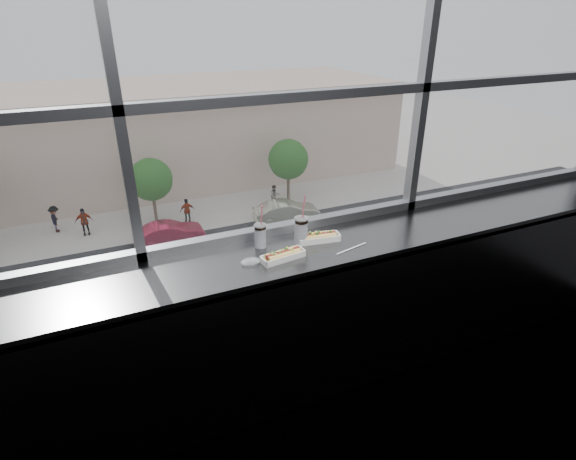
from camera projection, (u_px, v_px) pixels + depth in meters
name	position (u px, v px, depth m)	size (l,w,h in m)	color
wall_back_lower	(290.00, 296.00, 3.35)	(6.00, 6.00, 0.00)	black
window_glass	(290.00, 43.00, 2.61)	(6.00, 6.00, 0.00)	silver
window_mullions	(291.00, 43.00, 2.59)	(6.00, 0.08, 2.40)	gray
counter	(308.00, 251.00, 2.90)	(6.00, 0.55, 0.06)	slate
counter_fascia	(324.00, 339.00, 2.92)	(6.00, 0.04, 1.04)	slate
hotdog_tray_left	(283.00, 255.00, 2.73)	(0.29, 0.13, 0.07)	white
hotdog_tray_right	(318.00, 237.00, 2.95)	(0.30, 0.14, 0.07)	white
soda_cup_left	(260.00, 235.00, 2.86)	(0.08, 0.08, 0.29)	white
soda_cup_right	(301.00, 229.00, 2.89)	(0.09, 0.09, 0.34)	white
loose_straw	(351.00, 248.00, 2.86)	(0.01, 0.01, 0.25)	white
wrapper	(251.00, 261.00, 2.69)	(0.11, 0.08, 0.03)	silver
plaza_ground	(109.00, 165.00, 44.17)	(120.00, 120.00, 0.00)	beige
street_asphalt	(142.00, 282.00, 24.83)	(80.00, 10.00, 0.06)	black
far_sidewalk	(126.00, 226.00, 31.41)	(80.00, 6.00, 0.04)	beige
far_building	(106.00, 137.00, 37.90)	(50.00, 14.00, 8.00)	#C0A694
car_far_b	(169.00, 230.00, 28.55)	(5.73, 2.39, 1.91)	#B91B3E
car_near_c	(151.00, 306.00, 21.10)	(5.83, 2.43, 1.94)	maroon
car_near_e	(400.00, 248.00, 26.29)	(5.93, 2.47, 1.98)	navy
car_far_c	(287.00, 209.00, 31.50)	(6.15, 2.56, 2.05)	#B0B499
car_near_d	(306.00, 269.00, 24.06)	(5.99, 2.50, 2.00)	silver
car_near_b	(15.00, 339.00, 19.06)	(5.59, 2.33, 1.86)	black
pedestrian_c	(187.00, 208.00, 31.51)	(0.94, 0.70, 2.11)	#66605B
pedestrian_a	(55.00, 217.00, 30.09)	(0.99, 0.74, 2.22)	#66605B
pedestrian_b	(83.00, 219.00, 29.66)	(1.01, 0.76, 2.28)	#66605B
pedestrian_d	(275.00, 194.00, 34.25)	(0.88, 0.66, 1.98)	#66605B
tree_center	(151.00, 180.00, 30.82)	(2.96, 2.96, 4.63)	#47382B
tree_right	(288.00, 159.00, 34.52)	(3.11, 3.11, 4.87)	#47382B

